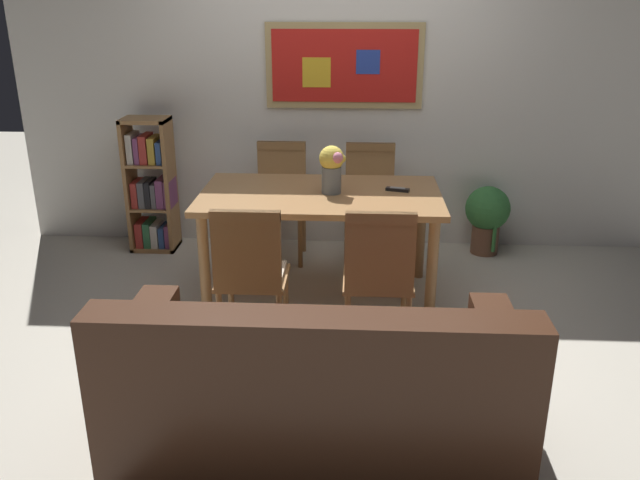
% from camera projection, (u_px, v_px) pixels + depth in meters
% --- Properties ---
extents(ground_plane, '(12.00, 12.00, 0.00)m').
position_uv_depth(ground_plane, '(328.00, 325.00, 4.18)').
color(ground_plane, beige).
extents(wall_back_with_painting, '(5.20, 0.14, 2.60)m').
position_uv_depth(wall_back_with_painting, '(338.00, 86.00, 5.19)').
color(wall_back_with_painting, silver).
rests_on(wall_back_with_painting, ground_plane).
extents(dining_table, '(1.59, 0.93, 0.76)m').
position_uv_depth(dining_table, '(320.00, 206.00, 4.35)').
color(dining_table, '#9E7042').
rests_on(dining_table, ground_plane).
extents(dining_chair_near_right, '(0.40, 0.41, 0.91)m').
position_uv_depth(dining_chair_near_right, '(379.00, 270.00, 3.67)').
color(dining_chair_near_right, '#9E7042').
rests_on(dining_chair_near_right, ground_plane).
extents(dining_chair_far_left, '(0.40, 0.41, 0.91)m').
position_uv_depth(dining_chair_far_left, '(281.00, 191.00, 5.13)').
color(dining_chair_far_left, '#9E7042').
rests_on(dining_chair_far_left, ground_plane).
extents(dining_chair_near_left, '(0.40, 0.41, 0.91)m').
position_uv_depth(dining_chair_near_left, '(250.00, 268.00, 3.69)').
color(dining_chair_near_left, '#9E7042').
rests_on(dining_chair_near_left, ground_plane).
extents(dining_chair_far_right, '(0.40, 0.41, 0.91)m').
position_uv_depth(dining_chair_far_right, '(370.00, 193.00, 5.08)').
color(dining_chair_far_right, '#9E7042').
rests_on(dining_chair_far_right, ground_plane).
extents(leather_couch, '(1.80, 0.84, 0.84)m').
position_uv_depth(leather_couch, '(317.00, 395.00, 2.91)').
color(leather_couch, '#472819').
rests_on(leather_couch, ground_plane).
extents(bookshelf, '(0.36, 0.28, 1.08)m').
position_uv_depth(bookshelf, '(152.00, 189.00, 5.28)').
color(bookshelf, '#9E7042').
rests_on(bookshelf, ground_plane).
extents(potted_ivy, '(0.36, 0.36, 0.56)m').
position_uv_depth(potted_ivy, '(487.00, 215.00, 5.25)').
color(potted_ivy, brown).
rests_on(potted_ivy, ground_plane).
extents(flower_vase, '(0.17, 0.19, 0.32)m').
position_uv_depth(flower_vase, '(332.00, 166.00, 4.25)').
color(flower_vase, slate).
rests_on(flower_vase, dining_table).
extents(tv_remote, '(0.16, 0.08, 0.02)m').
position_uv_depth(tv_remote, '(398.00, 189.00, 4.35)').
color(tv_remote, black).
rests_on(tv_remote, dining_table).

